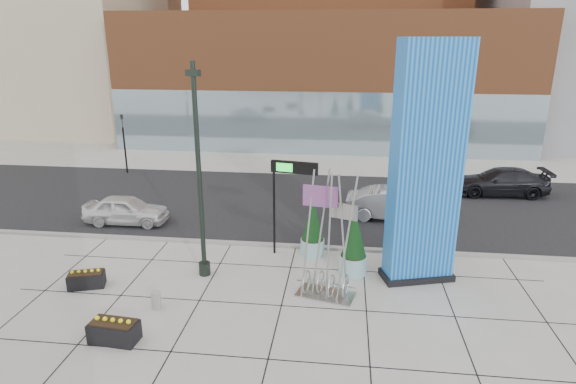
# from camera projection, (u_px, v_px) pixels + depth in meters

# --- Properties ---
(ground) EXTENTS (160.00, 160.00, 0.00)m
(ground) POSITION_uv_depth(u_px,v_px,m) (259.00, 290.00, 18.17)
(ground) COLOR #9E9991
(ground) RESTS_ON ground
(street_asphalt) EXTENTS (80.00, 12.00, 0.02)m
(street_asphalt) POSITION_uv_depth(u_px,v_px,m) (289.00, 203.00, 27.61)
(street_asphalt) COLOR black
(street_asphalt) RESTS_ON ground
(curb_edge) EXTENTS (80.00, 0.30, 0.12)m
(curb_edge) POSITION_uv_depth(u_px,v_px,m) (274.00, 245.00, 21.93)
(curb_edge) COLOR gray
(curb_edge) RESTS_ON ground
(tower_podium) EXTENTS (34.00, 10.00, 11.00)m
(tower_podium) POSITION_uv_depth(u_px,v_px,m) (323.00, 80.00, 41.85)
(tower_podium) COLOR brown
(tower_podium) RESTS_ON ground
(tower_glass_front) EXTENTS (34.00, 0.60, 5.00)m
(tower_glass_front) POSITION_uv_depth(u_px,v_px,m) (319.00, 123.00, 38.25)
(tower_glass_front) COLOR #8CA5B2
(tower_glass_front) RESTS_ON ground
(blue_pylon) EXTENTS (2.97, 1.93, 9.13)m
(blue_pylon) POSITION_uv_depth(u_px,v_px,m) (426.00, 171.00, 17.74)
(blue_pylon) COLOR #0B4AAA
(blue_pylon) RESTS_ON ground
(lamp_post) EXTENTS (0.56, 0.46, 8.33)m
(lamp_post) POSITION_uv_depth(u_px,v_px,m) (200.00, 194.00, 18.32)
(lamp_post) COLOR black
(lamp_post) RESTS_ON ground
(public_art_sculpture) EXTENTS (2.30, 1.54, 4.79)m
(public_art_sculpture) POSITION_uv_depth(u_px,v_px,m) (327.00, 264.00, 17.43)
(public_art_sculpture) COLOR #AAADAF
(public_art_sculpture) RESTS_ON ground
(concrete_bollard) EXTENTS (0.33, 0.33, 0.65)m
(concrete_bollard) POSITION_uv_depth(u_px,v_px,m) (156.00, 300.00, 16.85)
(concrete_bollard) COLOR gray
(concrete_bollard) RESTS_ON ground
(overhead_street_sign) EXTENTS (1.99, 0.52, 4.23)m
(overhead_street_sign) POSITION_uv_depth(u_px,v_px,m) (291.00, 174.00, 20.08)
(overhead_street_sign) COLOR black
(overhead_street_sign) RESTS_ON ground
(round_planter_east) EXTENTS (0.98, 0.98, 2.46)m
(round_planter_east) POSITION_uv_depth(u_px,v_px,m) (436.00, 234.00, 20.31)
(round_planter_east) COLOR #96C5C9
(round_planter_east) RESTS_ON ground
(round_planter_mid) EXTENTS (1.11, 1.11, 2.77)m
(round_planter_mid) POSITION_uv_depth(u_px,v_px,m) (354.00, 243.00, 19.07)
(round_planter_mid) COLOR #96C5C9
(round_planter_mid) RESTS_ON ground
(round_planter_west) EXTENTS (1.04, 1.04, 2.59)m
(round_planter_west) POSITION_uv_depth(u_px,v_px,m) (313.00, 229.00, 20.75)
(round_planter_west) COLOR #96C5C9
(round_planter_west) RESTS_ON ground
(box_planter_north) EXTENTS (1.45, 1.02, 0.72)m
(box_planter_north) POSITION_uv_depth(u_px,v_px,m) (86.00, 279.00, 18.32)
(box_planter_north) COLOR black
(box_planter_north) RESTS_ON ground
(box_planter_south) EXTENTS (1.56, 0.88, 0.82)m
(box_planter_south) POSITION_uv_depth(u_px,v_px,m) (114.00, 330.00, 15.05)
(box_planter_south) COLOR black
(box_planter_south) RESTS_ON ground
(car_white_west) EXTENTS (4.27, 1.83, 1.44)m
(car_white_west) POSITION_uv_depth(u_px,v_px,m) (126.00, 210.00, 24.43)
(car_white_west) COLOR silver
(car_white_west) RESTS_ON ground
(car_silver_mid) EXTENTS (5.00, 2.10, 1.61)m
(car_silver_mid) POSITION_uv_depth(u_px,v_px,m) (393.00, 205.00, 24.97)
(car_silver_mid) COLOR #97999E
(car_silver_mid) RESTS_ON ground
(car_dark_east) EXTENTS (5.60, 2.46, 1.60)m
(car_dark_east) POSITION_uv_depth(u_px,v_px,m) (500.00, 182.00, 28.84)
(car_dark_east) COLOR black
(car_dark_east) RESTS_ON ground
(traffic_signal) EXTENTS (0.15, 0.18, 4.10)m
(traffic_signal) POSITION_uv_depth(u_px,v_px,m) (124.00, 141.00, 32.97)
(traffic_signal) COLOR black
(traffic_signal) RESTS_ON ground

